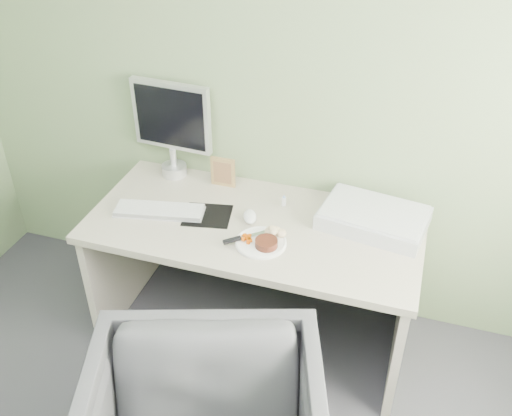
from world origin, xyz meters
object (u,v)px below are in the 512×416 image
(desk, at_px, (254,252))
(monitor, at_px, (172,124))
(scanner, at_px, (373,218))
(plate, at_px, (261,243))

(desk, relative_size, monitor, 3.08)
(desk, bearing_deg, scanner, 15.98)
(scanner, bearing_deg, desk, -155.24)
(plate, bearing_deg, monitor, 143.90)
(plate, height_order, monitor, monitor)
(desk, distance_m, monitor, 0.79)
(scanner, xyz_separation_m, monitor, (-1.10, 0.16, 0.26))
(plate, relative_size, monitor, 0.45)
(scanner, relative_size, monitor, 0.94)
(monitor, bearing_deg, plate, -32.50)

